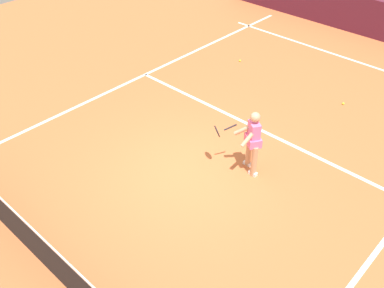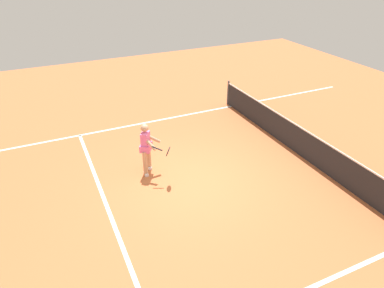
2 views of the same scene
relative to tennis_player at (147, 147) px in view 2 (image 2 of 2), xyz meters
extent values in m
plane|color=#C66638|center=(0.98, 0.95, -0.85)|extent=(26.67, 26.67, 0.00)
cube|color=white|center=(0.98, -1.47, -0.84)|extent=(8.32, 0.10, 0.01)
cube|color=white|center=(-3.18, 0.95, -0.84)|extent=(0.10, 18.51, 0.01)
cylinder|color=#4C4C51|center=(-3.48, 4.66, -0.34)|extent=(0.08, 0.08, 1.01)
cube|color=#232326|center=(0.98, 4.66, -0.40)|extent=(8.84, 0.02, 0.89)
cube|color=white|center=(0.98, 4.66, 0.06)|extent=(8.84, 0.02, 0.04)
cylinder|color=tan|center=(-0.17, 0.08, -0.46)|extent=(0.13, 0.13, 0.78)
cylinder|color=tan|center=(0.13, -0.12, -0.46)|extent=(0.13, 0.13, 0.78)
cube|color=white|center=(-0.17, 0.08, -0.81)|extent=(0.20, 0.10, 0.08)
cube|color=white|center=(0.13, -0.12, -0.81)|extent=(0.20, 0.10, 0.08)
cube|color=pink|center=(-0.02, -0.02, 0.19)|extent=(0.38, 0.34, 0.52)
cube|color=pink|center=(-0.02, -0.02, -0.01)|extent=(0.49, 0.46, 0.20)
sphere|color=tan|center=(-0.02, -0.02, 0.59)|extent=(0.22, 0.22, 0.22)
cylinder|color=tan|center=(-0.07, 0.19, 0.21)|extent=(0.16, 0.49, 0.37)
cylinder|color=tan|center=(0.18, 0.02, 0.21)|extent=(0.45, 0.32, 0.37)
cylinder|color=black|center=(0.49, 0.14, 0.17)|extent=(0.19, 0.26, 0.14)
torus|color=black|center=(0.66, 0.39, 0.11)|extent=(0.30, 0.26, 0.28)
cylinder|color=beige|center=(0.66, 0.39, 0.11)|extent=(0.25, 0.21, 0.23)
camera|label=1|loc=(-4.33, 6.57, 5.73)|focal=41.44mm
camera|label=2|loc=(8.27, -2.41, 4.91)|focal=32.66mm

